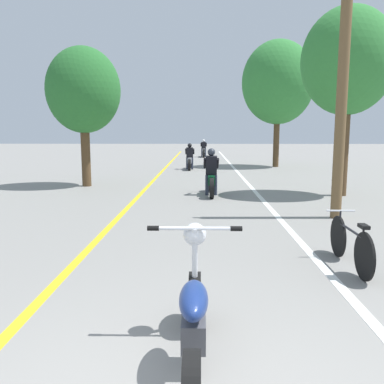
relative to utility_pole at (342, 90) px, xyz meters
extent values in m
cube|color=yellow|center=(-5.00, 5.94, -2.86)|extent=(0.14, 48.00, 0.01)
cube|color=white|center=(-1.31, 5.94, -2.86)|extent=(0.14, 48.00, 0.01)
cylinder|color=brown|center=(0.00, 0.00, -0.09)|extent=(0.24, 0.24, 5.56)
cylinder|color=#513A23|center=(1.23, 3.29, -1.29)|extent=(0.32, 0.32, 3.15)
ellipsoid|color=#337F38|center=(1.23, 3.29, 1.15)|extent=(2.75, 2.47, 3.16)
cylinder|color=#513A23|center=(1.06, 13.35, -1.20)|extent=(0.32, 0.32, 3.33)
ellipsoid|color=#337F38|center=(1.06, 13.35, 1.69)|extent=(3.88, 3.50, 4.47)
cylinder|color=#513A23|center=(-7.22, 5.26, -1.58)|extent=(0.32, 0.32, 2.57)
ellipsoid|color=#286B2D|center=(-7.22, 5.26, 0.52)|extent=(2.59, 2.33, 2.98)
cylinder|color=black|center=(-3.16, -5.32, -2.58)|extent=(0.12, 0.57, 0.57)
ellipsoid|color=navy|center=(-3.16, -6.06, -2.25)|extent=(0.24, 0.67, 0.23)
cube|color=#4C4C51|center=(-3.16, -6.06, -2.53)|extent=(0.20, 0.36, 0.24)
cylinder|color=silver|center=(-3.16, -5.41, -2.19)|extent=(0.06, 0.23, 0.80)
cylinder|color=silver|center=(-3.16, -5.50, -1.79)|extent=(0.78, 0.04, 0.04)
cylinder|color=black|center=(-3.55, -5.50, -1.79)|extent=(0.11, 0.05, 0.05)
cylinder|color=black|center=(-2.77, -5.50, -1.79)|extent=(0.11, 0.05, 0.05)
sphere|color=silver|center=(-3.16, -5.41, -1.87)|extent=(0.22, 0.22, 0.22)
cylinder|color=black|center=(-2.77, 4.00, -2.56)|extent=(0.12, 0.61, 0.61)
cylinder|color=black|center=(-2.77, 2.62, -2.56)|extent=(0.12, 0.61, 0.61)
cube|color=#0C4723|center=(-2.77, 3.31, -2.38)|extent=(0.20, 0.88, 0.28)
cylinder|color=silver|center=(-2.77, 3.90, -1.91)|extent=(0.50, 0.03, 0.03)
cylinder|color=#282D3D|center=(-2.90, 3.26, -2.55)|extent=(0.11, 0.11, 0.62)
cylinder|color=#282D3D|center=(-2.64, 3.26, -2.55)|extent=(0.11, 0.11, 0.62)
cube|color=black|center=(-2.77, 3.29, -1.95)|extent=(0.34, 0.28, 0.61)
cylinder|color=black|center=(-2.97, 3.45, -1.89)|extent=(0.08, 0.48, 0.37)
cylinder|color=black|center=(-2.57, 3.45, -1.89)|extent=(0.08, 0.48, 0.37)
sphere|color=#2D333D|center=(-2.77, 3.33, -1.54)|extent=(0.23, 0.23, 0.23)
cylinder|color=black|center=(-3.66, 12.49, -2.58)|extent=(0.12, 0.58, 0.58)
cylinder|color=black|center=(-3.66, 11.08, -2.58)|extent=(0.12, 0.58, 0.58)
cube|color=silver|center=(-3.66, 11.78, -2.40)|extent=(0.20, 0.90, 0.28)
cylinder|color=silver|center=(-3.66, 12.39, -1.94)|extent=(0.50, 0.03, 0.03)
cylinder|color=#282D3D|center=(-3.79, 11.73, -2.56)|extent=(0.11, 0.11, 0.61)
cylinder|color=#282D3D|center=(-3.53, 11.73, -2.56)|extent=(0.11, 0.11, 0.61)
cube|color=black|center=(-3.66, 11.76, -2.00)|extent=(0.34, 0.27, 0.53)
cylinder|color=black|center=(-3.86, 11.92, -1.95)|extent=(0.08, 0.42, 0.33)
cylinder|color=black|center=(-3.46, 11.92, -1.95)|extent=(0.08, 0.42, 0.33)
sphere|color=black|center=(-3.66, 11.80, -1.63)|extent=(0.22, 0.22, 0.22)
cylinder|color=black|center=(-2.87, 22.45, -2.54)|extent=(0.12, 0.66, 0.66)
cylinder|color=black|center=(-2.87, 20.99, -2.54)|extent=(0.12, 0.66, 0.66)
cube|color=silver|center=(-2.87, 21.72, -2.36)|extent=(0.20, 0.94, 0.28)
cylinder|color=silver|center=(-2.87, 22.35, -1.85)|extent=(0.50, 0.03, 0.03)
cylinder|color=#282D3D|center=(-3.00, 21.67, -2.54)|extent=(0.11, 0.11, 0.65)
cylinder|color=#282D3D|center=(-2.74, 21.67, -2.54)|extent=(0.11, 0.11, 0.65)
cube|color=black|center=(-2.87, 21.70, -1.97)|extent=(0.34, 0.26, 0.50)
cylinder|color=black|center=(-3.07, 21.86, -1.93)|extent=(0.08, 0.40, 0.31)
cylinder|color=black|center=(-2.67, 21.86, -1.93)|extent=(0.08, 0.40, 0.31)
sphere|color=white|center=(-2.87, 21.74, -1.63)|extent=(0.20, 0.20, 0.20)
cylinder|color=black|center=(-0.93, -2.92, -2.54)|extent=(0.04, 0.65, 0.65)
cylinder|color=black|center=(-0.93, -3.96, -2.54)|extent=(0.04, 0.65, 0.65)
cylinder|color=black|center=(-0.93, -3.44, -2.31)|extent=(0.04, 0.83, 0.04)
cylinder|color=black|center=(-0.93, -3.88, -2.35)|extent=(0.03, 0.03, 0.39)
cube|color=black|center=(-0.93, -3.88, -2.15)|extent=(0.10, 0.20, 0.05)
cylinder|color=black|center=(-0.93, -2.97, -2.33)|extent=(0.03, 0.03, 0.42)
cylinder|color=silver|center=(-0.93, -2.97, -2.12)|extent=(0.44, 0.03, 0.03)
camera|label=1|loc=(-3.11, -9.21, -0.89)|focal=38.00mm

